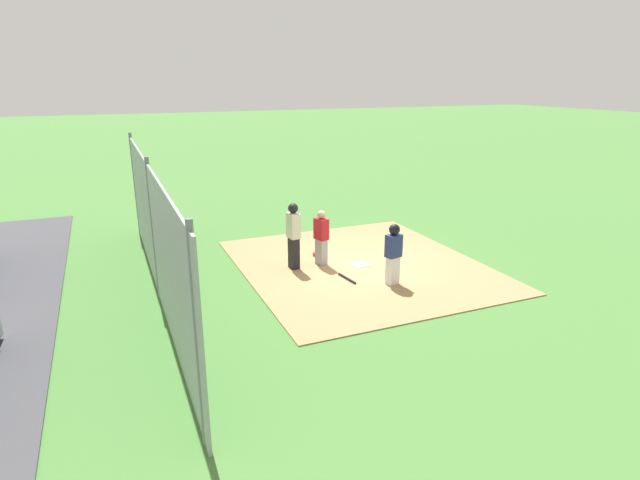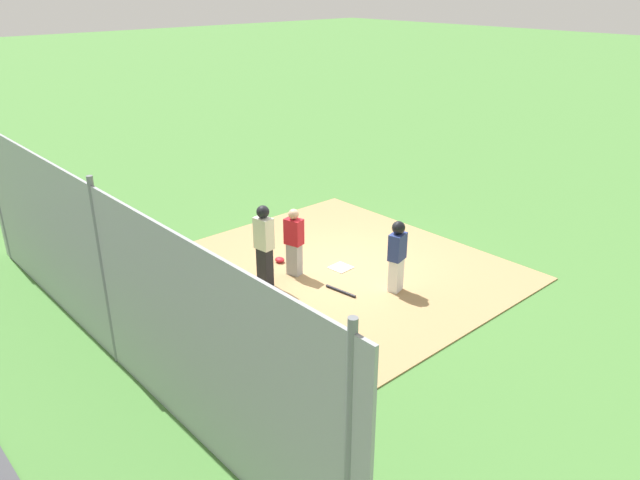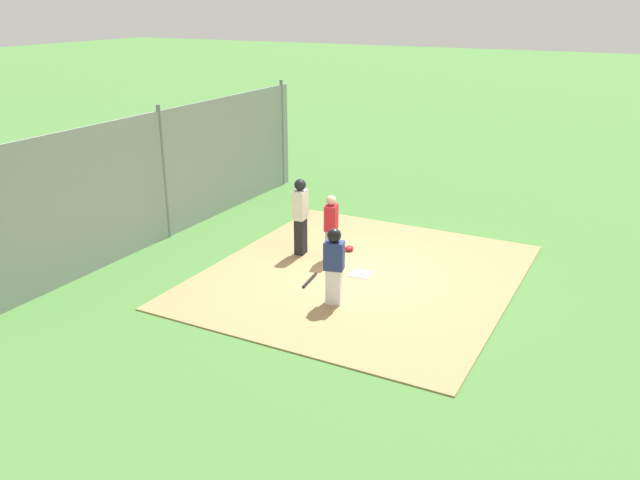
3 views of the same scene
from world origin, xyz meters
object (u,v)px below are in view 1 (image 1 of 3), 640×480
home_plate (360,264)px  catcher_mask (316,254)px  runner (393,251)px  catcher (321,237)px  baseball_bat (347,278)px  umpire (294,234)px

home_plate → catcher_mask: catcher_mask is taller
catcher_mask → runner: bearing=19.3°
catcher → baseball_bat: size_ratio=2.01×
runner → baseball_bat: bearing=38.4°
home_plate → catcher: catcher is taller
home_plate → catcher_mask: (-1.18, -0.85, 0.05)m
runner → umpire: bearing=28.6°
home_plate → baseball_bat: baseball_bat is taller
home_plate → catcher_mask: 1.45m
catcher_mask → catcher: bearing=-10.9°
catcher → baseball_bat: bearing=-97.6°
baseball_bat → catcher_mask: 2.03m
baseball_bat → runner: bearing=44.9°
baseball_bat → home_plate: bearing=128.3°
baseball_bat → catcher_mask: bearing=173.1°
catcher → catcher_mask: (-0.70, 0.14, -0.74)m
runner → home_plate: bearing=-10.4°
catcher → runner: bearing=-76.4°
home_plate → baseball_bat: 1.18m
home_plate → catcher: bearing=-115.7°
umpire → catcher_mask: (-0.69, 0.94, -0.91)m
baseball_bat → catcher_mask: (-2.03, -0.03, 0.03)m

